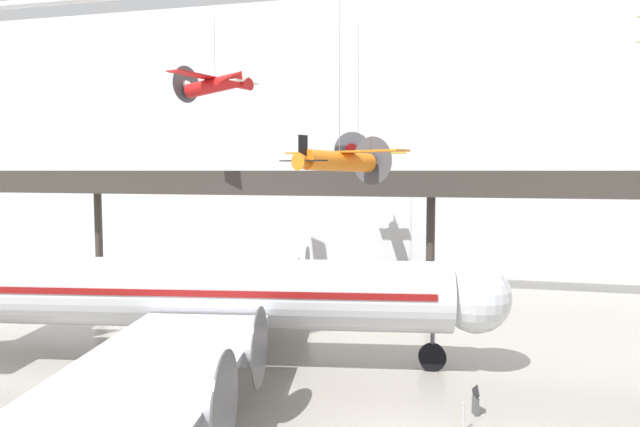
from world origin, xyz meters
TOP-DOWN VIEW (x-y plane):
  - hangar_back_wall at (0.00, 38.50)m, footprint 140.00×3.00m
  - mezzanine_walkway at (0.00, 27.10)m, footprint 110.00×3.20m
  - airliner_silver_main at (-10.14, 7.32)m, footprint 30.36×34.80m
  - suspended_plane_red_highwing at (-16.71, 24.35)m, footprint 7.13×8.43m
  - suspended_plane_yellow_lowwing at (-6.13, 29.37)m, footprint 8.01×6.54m
  - suspended_plane_orange_highwing at (-4.42, 13.73)m, footprint 7.83×6.98m
  - stanchion_barrier at (2.52, 2.97)m, footprint 0.36×0.36m
  - info_sign_pedestal at (2.98, 4.51)m, footprint 0.28×0.75m

SIDE VIEW (x-z plane):
  - stanchion_barrier at x=2.52m, z-range -0.21..0.87m
  - info_sign_pedestal at x=2.98m, z-range -0.17..1.08m
  - airliner_silver_main at x=-10.14m, z-range -1.50..8.49m
  - mezzanine_walkway at x=0.00m, z-range 3.12..12.63m
  - suspended_plane_orange_highwing at x=-4.42m, z-range 3.67..16.56m
  - suspended_plane_yellow_lowwing at x=-6.13m, z-range 5.32..17.22m
  - hangar_back_wall at x=0.00m, z-range 0.00..26.26m
  - suspended_plane_red_highwing at x=-16.71m, z-range 12.92..19.72m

